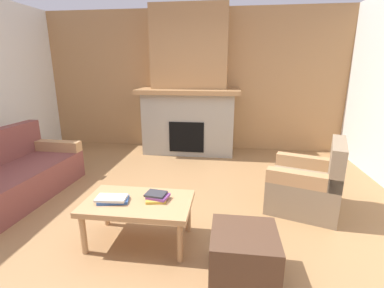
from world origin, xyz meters
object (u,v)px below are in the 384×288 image
at_px(armchair, 308,185).
at_px(ottoman, 244,255).
at_px(fireplace, 189,92).
at_px(coffee_table, 138,206).
at_px(couch, 10,178).

height_order(armchair, ottoman, armchair).
height_order(fireplace, armchair, fireplace).
bearing_deg(coffee_table, fireplace, 88.87).
distance_m(coffee_table, ottoman, 1.05).
relative_size(fireplace, couch, 1.48).
distance_m(armchair, coffee_table, 1.98).
relative_size(couch, armchair, 1.90).
bearing_deg(couch, fireplace, 50.47).
height_order(couch, ottoman, couch).
bearing_deg(ottoman, armchair, 57.23).
height_order(couch, coffee_table, couch).
xyz_separation_m(fireplace, ottoman, (0.91, -3.38, -0.96)).
distance_m(couch, armchair, 3.67).
relative_size(couch, coffee_table, 1.83).
bearing_deg(fireplace, coffee_table, -91.13).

